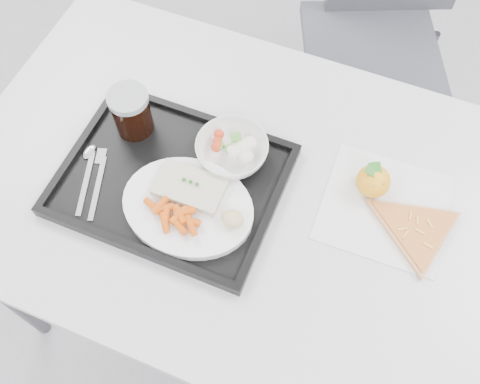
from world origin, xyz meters
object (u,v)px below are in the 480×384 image
at_px(table, 238,199).
at_px(chair, 384,14).
at_px(tray, 172,181).
at_px(cola_glass, 131,111).
at_px(tangerine, 373,181).
at_px(dinner_plate, 188,207).
at_px(salad_bowl, 232,151).
at_px(pizza_slice, 416,230).

distance_m(table, chair, 0.87).
relative_size(tray, cola_glass, 4.17).
height_order(table, tangerine, tangerine).
xyz_separation_m(dinner_plate, salad_bowl, (0.03, 0.15, 0.01)).
distance_m(salad_bowl, tangerine, 0.30).
bearing_deg(tray, tangerine, 19.98).
relative_size(dinner_plate, salad_bowl, 1.78).
bearing_deg(salad_bowl, pizza_slice, -2.49).
distance_m(tray, pizza_slice, 0.50).
bearing_deg(tangerine, tray, -160.02).
bearing_deg(table, tangerine, 19.54).
xyz_separation_m(tray, cola_glass, (-0.13, 0.09, 0.06)).
xyz_separation_m(dinner_plate, cola_glass, (-0.19, 0.14, 0.05)).
distance_m(cola_glass, tangerine, 0.52).
distance_m(chair, salad_bowl, 0.85).
bearing_deg(salad_bowl, chair, 77.50).
relative_size(tray, salad_bowl, 2.96).
relative_size(chair, pizza_slice, 3.33).
height_order(tray, pizza_slice, tray).
height_order(cola_glass, pizza_slice, cola_glass).
distance_m(table, tangerine, 0.29).
relative_size(tray, pizza_slice, 1.61).
relative_size(dinner_plate, cola_glass, 2.50).
relative_size(table, chair, 1.29).
bearing_deg(tray, dinner_plate, -38.68).
xyz_separation_m(tray, salad_bowl, (0.10, 0.10, 0.03)).
xyz_separation_m(tray, pizza_slice, (0.50, 0.08, 0.00)).
height_order(tray, cola_glass, cola_glass).
xyz_separation_m(chair, tray, (-0.27, -0.89, 0.22)).
bearing_deg(pizza_slice, cola_glass, 179.23).
distance_m(tray, salad_bowl, 0.14).
height_order(salad_bowl, tangerine, tangerine).
relative_size(tray, tangerine, 6.08).
bearing_deg(tangerine, table, -160.46).
bearing_deg(chair, tangerine, -81.16).
height_order(dinner_plate, tangerine, tangerine).
relative_size(chair, cola_glass, 8.61).
bearing_deg(cola_glass, chair, 63.43).
bearing_deg(salad_bowl, tangerine, 8.27).
height_order(table, dinner_plate, dinner_plate).
bearing_deg(dinner_plate, tray, 141.32).
xyz_separation_m(dinner_plate, pizza_slice, (0.44, 0.13, -0.01)).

